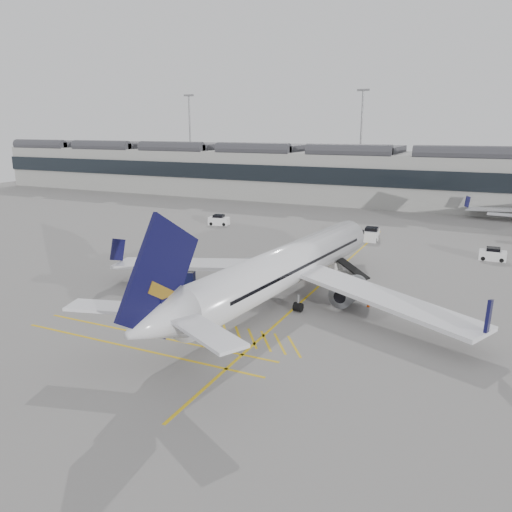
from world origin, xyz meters
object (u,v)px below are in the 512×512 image
at_px(airliner_main, 283,268).
at_px(baggage_cart_a, 264,267).
at_px(ramp_agent_b, 262,281).
at_px(ramp_agent_a, 307,271).
at_px(belt_loader, 343,273).
at_px(pushback_tug, 172,273).

distance_m(airliner_main, baggage_cart_a, 9.01).
xyz_separation_m(baggage_cart_a, ramp_agent_b, (1.79, -4.43, -0.14)).
relative_size(baggage_cart_a, ramp_agent_a, 0.87).
relative_size(belt_loader, ramp_agent_a, 2.69).
relative_size(airliner_main, baggage_cart_a, 24.00).
bearing_deg(belt_loader, baggage_cart_a, -139.33).
bearing_deg(baggage_cart_a, airliner_main, -47.96).
bearing_deg(baggage_cart_a, ramp_agent_b, -62.75).
bearing_deg(ramp_agent_a, baggage_cart_a, 164.48).
bearing_deg(ramp_agent_a, airliner_main, -109.38).
relative_size(airliner_main, belt_loader, 7.74).
relative_size(ramp_agent_a, ramp_agent_b, 1.28).
xyz_separation_m(belt_loader, ramp_agent_b, (-6.75, -7.24, 0.15)).
bearing_deg(pushback_tug, baggage_cart_a, 28.06).
xyz_separation_m(baggage_cart_a, pushback_tug, (-8.56, -5.83, -0.21)).
bearing_deg(pushback_tug, ramp_agent_b, 1.50).
xyz_separation_m(airliner_main, ramp_agent_a, (-0.10, 7.38, -2.28)).
distance_m(ramp_agent_a, ramp_agent_b, 5.88).
height_order(belt_loader, baggage_cart_a, belt_loader).
bearing_deg(ramp_agent_a, belt_loader, 14.72).
distance_m(airliner_main, ramp_agent_a, 7.72).
distance_m(airliner_main, belt_loader, 10.65).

